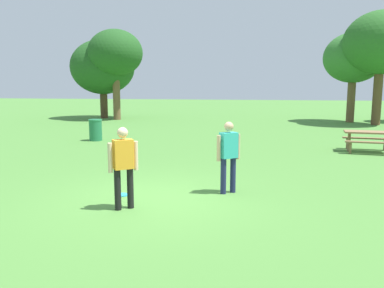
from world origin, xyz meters
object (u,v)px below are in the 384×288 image
tree_slender_mid (381,43)px  tree_tall_left (103,67)px  picnic_table_near (369,137)px  person_catcher (228,153)px  tree_far_right (354,58)px  frisbee (123,195)px  tree_broad_center (115,54)px  person_thrower (123,163)px  trash_can_beside_table (96,130)px

tree_slender_mid → tree_tall_left: bearing=174.4°
picnic_table_near → person_catcher: bearing=-125.9°
picnic_table_near → tree_far_right: bearing=80.8°
tree_slender_mid → frisbee: bearing=-119.8°
tree_tall_left → tree_far_right: (17.64, -0.15, 0.43)m
person_catcher → tree_broad_center: size_ratio=0.26×
person_catcher → person_thrower: bearing=-142.1°
trash_can_beside_table → tree_tall_left: bearing=111.1°
picnic_table_near → tree_tall_left: bearing=141.3°
tree_tall_left → tree_far_right: bearing=-0.5°
frisbee → picnic_table_near: bearing=45.3°
frisbee → tree_far_right: 21.80m
person_thrower → tree_broad_center: 21.15m
tree_tall_left → tree_broad_center: size_ratio=0.91×
person_thrower → tree_tall_left: size_ratio=0.28×
person_thrower → trash_can_beside_table: person_thrower is taller
person_thrower → tree_far_right: tree_far_right is taller
person_thrower → tree_tall_left: bearing=113.8°
tree_far_right → tree_slender_mid: size_ratio=0.85×
picnic_table_near → tree_slender_mid: size_ratio=0.27×
frisbee → trash_can_beside_table: (-4.23, 8.08, 0.47)m
tree_broad_center → tree_far_right: (16.20, 0.93, -0.45)m
tree_broad_center → tree_slender_mid: bearing=-2.6°
tree_tall_left → person_catcher: bearing=-59.9°
tree_tall_left → tree_far_right: tree_far_right is taller
trash_can_beside_table → person_catcher: bearing=-48.8°
person_thrower → picnic_table_near: bearing=50.3°
frisbee → tree_slender_mid: bearing=60.2°
frisbee → tree_slender_mid: size_ratio=0.04×
person_catcher → frisbee: 2.57m
picnic_table_near → tree_far_right: (2.01, 12.39, 3.67)m
frisbee → trash_can_beside_table: trash_can_beside_table is taller
frisbee → trash_can_beside_table: size_ratio=0.27×
trash_can_beside_table → tree_broad_center: bearing=106.0°
tree_broad_center → trash_can_beside_table: bearing=-74.0°
person_catcher → tree_tall_left: tree_tall_left is taller
trash_can_beside_table → tree_tall_left: 12.74m
frisbee → tree_tall_left: size_ratio=0.04×
picnic_table_near → tree_slender_mid: tree_slender_mid is taller
person_catcher → tree_tall_left: bearing=120.1°
frisbee → tree_tall_left: bearing=113.9°
trash_can_beside_table → tree_tall_left: (-4.42, 11.48, 3.31)m
person_thrower → person_catcher: bearing=37.9°
person_catcher → picnic_table_near: 7.94m
tree_broad_center → person_catcher: bearing=-61.9°
tree_slender_mid → picnic_table_near: bearing=-106.6°
tree_slender_mid → person_catcher: bearing=-114.6°
person_catcher → tree_far_right: (6.67, 18.81, 3.29)m
picnic_table_near → tree_broad_center: 18.69m
picnic_table_near → trash_can_beside_table: bearing=174.6°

